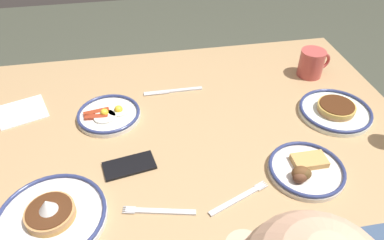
{
  "coord_description": "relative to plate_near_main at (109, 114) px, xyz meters",
  "views": [
    {
      "loc": [
        0.15,
        0.87,
        1.47
      ],
      "look_at": [
        -0.0,
        0.02,
        0.75
      ],
      "focal_mm": 33.65,
      "sensor_mm": 36.0,
      "label": 1
    }
  ],
  "objects": [
    {
      "name": "dining_table",
      "position": [
        -0.26,
        0.08,
        -0.09
      ],
      "size": [
        1.4,
        0.97,
        0.72
      ],
      "color": "tan",
      "rests_on": "ground_plane"
    },
    {
      "name": "plate_near_main",
      "position": [
        0.0,
        0.0,
        0.0
      ],
      "size": [
        0.21,
        0.21,
        0.04
      ],
      "color": "white",
      "rests_on": "dining_table"
    },
    {
      "name": "plate_center_pancakes",
      "position": [
        -0.74,
        0.12,
        0.0
      ],
      "size": [
        0.24,
        0.24,
        0.04
      ],
      "color": "white",
      "rests_on": "dining_table"
    },
    {
      "name": "plate_far_companion",
      "position": [
        0.14,
        0.38,
        0.0
      ],
      "size": [
        0.27,
        0.27,
        0.07
      ],
      "color": "white",
      "rests_on": "dining_table"
    },
    {
      "name": "plate_far_side",
      "position": [
        -0.53,
        0.35,
        0.0
      ],
      "size": [
        0.21,
        0.21,
        0.05
      ],
      "color": "silver",
      "rests_on": "dining_table"
    },
    {
      "name": "coffee_mug",
      "position": [
        -0.76,
        -0.13,
        0.04
      ],
      "size": [
        0.13,
        0.09,
        0.1
      ],
      "color": "#BF4C47",
      "rests_on": "dining_table"
    },
    {
      "name": "cell_phone",
      "position": [
        -0.05,
        0.23,
        -0.01
      ],
      "size": [
        0.15,
        0.1,
        0.01
      ],
      "primitive_type": "cube",
      "rotation": [
        0.0,
        0.0,
        0.18
      ],
      "color": "black",
      "rests_on": "dining_table"
    },
    {
      "name": "paper_napkin",
      "position": [
        0.29,
        -0.08,
        -0.01
      ],
      "size": [
        0.19,
        0.18,
        0.0
      ],
      "primitive_type": "cube",
      "rotation": [
        0.0,
        0.0,
        0.33
      ],
      "color": "white",
      "rests_on": "dining_table"
    },
    {
      "name": "fork_near",
      "position": [
        -0.12,
        0.4,
        -0.01
      ],
      "size": [
        0.18,
        0.06,
        0.01
      ],
      "color": "silver",
      "rests_on": "dining_table"
    },
    {
      "name": "fork_far",
      "position": [
        -0.33,
        0.4,
        -0.01
      ],
      "size": [
        0.18,
        0.09,
        0.01
      ],
      "color": "silver",
      "rests_on": "dining_table"
    },
    {
      "name": "butter_knife",
      "position": [
        -0.23,
        -0.11,
        -0.01
      ],
      "size": [
        0.21,
        0.02,
        0.01
      ],
      "color": "silver",
      "rests_on": "dining_table"
    }
  ]
}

